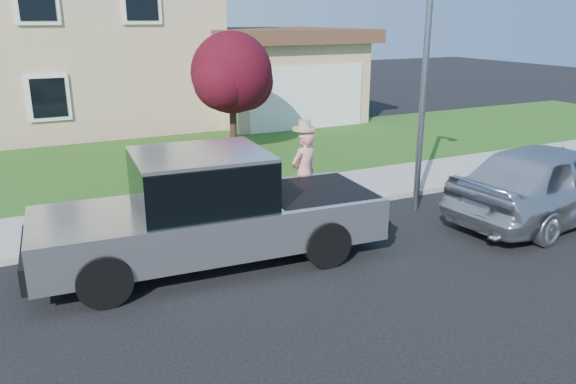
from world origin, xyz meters
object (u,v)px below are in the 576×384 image
at_px(sedan, 552,182).
at_px(trash_bin, 241,167).
at_px(pickup_truck, 210,212).
at_px(woman, 304,172).
at_px(street_lamp, 428,62).
at_px(ornamental_tree, 233,77).

height_order(sedan, trash_bin, sedan).
xyz_separation_m(pickup_truck, woman, (2.53, 1.32, 0.07)).
distance_m(pickup_truck, street_lamp, 5.50).
bearing_deg(sedan, woman, 55.07).
distance_m(pickup_truck, woman, 2.85).
bearing_deg(woman, trash_bin, -91.61).
height_order(pickup_truck, street_lamp, street_lamp).
bearing_deg(pickup_truck, sedan, -5.36).
relative_size(woman, ornamental_tree, 0.57).
height_order(pickup_truck, woman, woman).
relative_size(sedan, ornamental_tree, 1.35).
bearing_deg(ornamental_tree, pickup_truck, -114.27).
bearing_deg(trash_bin, pickup_truck, -132.30).
bearing_deg(trash_bin, sedan, -54.14).
bearing_deg(trash_bin, woman, -86.08).
xyz_separation_m(sedan, street_lamp, (-2.05, 1.69, 2.37)).
xyz_separation_m(sedan, trash_bin, (-5.12, 4.50, -0.16)).
bearing_deg(sedan, street_lamp, 44.14).
relative_size(ornamental_tree, trash_bin, 3.46).
bearing_deg(ornamental_tree, woman, -96.37).
bearing_deg(ornamental_tree, trash_bin, -108.99).
height_order(sedan, ornamental_tree, ornamental_tree).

